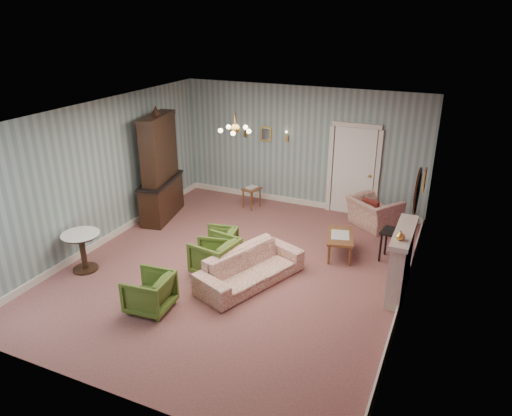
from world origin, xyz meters
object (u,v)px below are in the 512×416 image
at_px(wingback_chair, 374,208).
at_px(dresser, 159,165).
at_px(olive_chair_a, 149,291).
at_px(sofa_chintz, 250,262).
at_px(pedestal_table, 83,252).
at_px(olive_chair_b, 215,255).
at_px(olive_chair_c, 218,243).
at_px(fireplace, 401,261).
at_px(coffee_table, 339,245).
at_px(side_table_black, 392,246).

height_order(wingback_chair, dresser, dresser).
relative_size(olive_chair_a, sofa_chintz, 0.34).
distance_m(sofa_chintz, pedestal_table, 3.11).
distance_m(olive_chair_b, pedestal_table, 2.44).
xyz_separation_m(olive_chair_c, pedestal_table, (-2.05, -1.42, 0.05)).
relative_size(fireplace, coffee_table, 1.58).
height_order(olive_chair_c, fireplace, fireplace).
distance_m(olive_chair_a, pedestal_table, 1.95).
bearing_deg(coffee_table, olive_chair_c, -153.98).
relative_size(sofa_chintz, dresser, 0.80).
relative_size(coffee_table, side_table_black, 1.41).
height_order(wingback_chair, side_table_black, wingback_chair).
height_order(sofa_chintz, fireplace, fireplace).
relative_size(olive_chair_c, fireplace, 0.47).
relative_size(olive_chair_b, fireplace, 0.54).
height_order(olive_chair_b, wingback_chair, wingback_chair).
bearing_deg(wingback_chair, coffee_table, 115.32).
relative_size(olive_chair_a, fireplace, 0.49).
bearing_deg(sofa_chintz, side_table_black, -27.82).
relative_size(olive_chair_a, coffee_table, 0.78).
relative_size(olive_chair_c, wingback_chair, 0.64).
distance_m(olive_chair_b, coffee_table, 2.47).
height_order(olive_chair_a, pedestal_table, pedestal_table).
distance_m(olive_chair_a, fireplace, 4.17).
height_order(sofa_chintz, pedestal_table, sofa_chintz).
bearing_deg(dresser, olive_chair_a, -70.55).
bearing_deg(sofa_chintz, fireplace, -50.96).
bearing_deg(wingback_chair, olive_chair_a, 97.07).
bearing_deg(olive_chair_b, olive_chair_c, -149.32).
relative_size(dresser, pedestal_table, 3.39).
bearing_deg(fireplace, side_table_black, 105.15).
distance_m(dresser, pedestal_table, 2.81).
xyz_separation_m(olive_chair_c, side_table_black, (3.08, 1.26, -0.01)).
bearing_deg(olive_chair_c, fireplace, 82.73).
xyz_separation_m(olive_chair_a, coffee_table, (2.31, 3.02, -0.12)).
bearing_deg(wingback_chair, dresser, 54.18).
bearing_deg(coffee_table, wingback_chair, 78.96).
distance_m(olive_chair_a, side_table_black, 4.60).
bearing_deg(olive_chair_a, dresser, -153.85).
bearing_deg(sofa_chintz, coffee_table, -14.65).
distance_m(wingback_chair, coffee_table, 1.73).
xyz_separation_m(olive_chair_b, side_table_black, (2.86, 1.79, -0.06)).
xyz_separation_m(side_table_black, pedestal_table, (-5.13, -2.68, 0.06)).
xyz_separation_m(sofa_chintz, coffee_table, (1.18, 1.61, -0.17)).
bearing_deg(olive_chair_a, fireplace, 116.31).
height_order(olive_chair_a, sofa_chintz, sofa_chintz).
bearing_deg(olive_chair_c, dresser, -130.66).
height_order(olive_chair_c, wingback_chair, wingback_chair).
xyz_separation_m(olive_chair_a, side_table_black, (3.27, 3.24, -0.03)).
bearing_deg(fireplace, olive_chair_a, -148.61).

